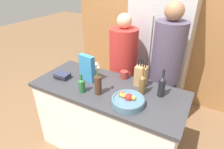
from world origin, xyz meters
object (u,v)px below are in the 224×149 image
at_px(book_stack, 62,76).
at_px(person_in_blue, 166,69).
at_px(fruit_bowl, 128,100).
at_px(refrigerator, 160,53).
at_px(bottle_wine, 88,66).
at_px(bottle_water, 82,85).
at_px(bottle_vinegar, 142,84).
at_px(cereal_box, 87,68).
at_px(person_at_sink, 123,66).
at_px(knife_block, 141,76).
at_px(flower_vase, 98,83).
at_px(bottle_oil, 162,86).
at_px(coffee_mug, 124,75).

relative_size(book_stack, person_in_blue, 0.11).
bearing_deg(fruit_bowl, refrigerator, 93.92).
xyz_separation_m(refrigerator, book_stack, (-0.79, -1.25, 0.01)).
relative_size(bottle_wine, bottle_water, 1.17).
bearing_deg(bottle_vinegar, bottle_wine, 172.24).
bearing_deg(cereal_box, person_at_sink, 73.01).
height_order(knife_block, person_at_sink, person_at_sink).
bearing_deg(bottle_vinegar, flower_vase, -151.04).
distance_m(bottle_wine, person_in_blue, 0.93).
height_order(book_stack, bottle_water, bottle_water).
relative_size(refrigerator, fruit_bowl, 5.94).
xyz_separation_m(bottle_oil, person_at_sink, (-0.65, 0.47, -0.14)).
relative_size(flower_vase, person_at_sink, 0.22).
relative_size(flower_vase, book_stack, 1.82).
bearing_deg(coffee_mug, book_stack, -151.48).
bearing_deg(bottle_water, fruit_bowl, 4.26).
bearing_deg(bottle_oil, refrigerator, 107.04).
bearing_deg(refrigerator, person_at_sink, -119.26).
bearing_deg(fruit_bowl, book_stack, 174.77).
bearing_deg(person_in_blue, bottle_vinegar, -122.75).
bearing_deg(fruit_bowl, bottle_vinegar, 77.53).
bearing_deg(person_at_sink, coffee_mug, -45.32).
height_order(refrigerator, coffee_mug, refrigerator).
distance_m(bottle_water, person_in_blue, 1.02).
bearing_deg(person_in_blue, bottle_water, -151.73).
height_order(bottle_vinegar, bottle_water, bottle_vinegar).
relative_size(coffee_mug, bottle_oil, 0.37).
distance_m(cereal_box, coffee_mug, 0.43).
height_order(refrigerator, knife_block, refrigerator).
bearing_deg(cereal_box, refrigerator, 66.52).
bearing_deg(knife_block, bottle_oil, -19.53).
distance_m(bottle_vinegar, bottle_water, 0.61).
xyz_separation_m(knife_block, cereal_box, (-0.57, -0.19, 0.04)).
distance_m(flower_vase, book_stack, 0.56).
height_order(knife_block, person_in_blue, person_in_blue).
bearing_deg(coffee_mug, bottle_oil, -16.69).
distance_m(cereal_box, bottle_water, 0.25).
bearing_deg(refrigerator, bottle_vinegar, -82.73).
bearing_deg(person_at_sink, person_in_blue, 16.53).
xyz_separation_m(person_at_sink, person_in_blue, (0.56, -0.00, 0.10)).
bearing_deg(bottle_vinegar, person_in_blue, 79.43).
bearing_deg(coffee_mug, bottle_water, -119.10).
xyz_separation_m(knife_block, flower_vase, (-0.31, -0.36, 0.00)).
xyz_separation_m(book_stack, bottle_water, (0.38, -0.12, 0.05)).
relative_size(book_stack, bottle_wine, 0.80).
distance_m(bottle_vinegar, bottle_wine, 0.73).
bearing_deg(cereal_box, knife_block, 18.48).
relative_size(coffee_mug, person_at_sink, 0.07).
distance_m(coffee_mug, person_at_sink, 0.37).
bearing_deg(cereal_box, bottle_vinegar, 3.68).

